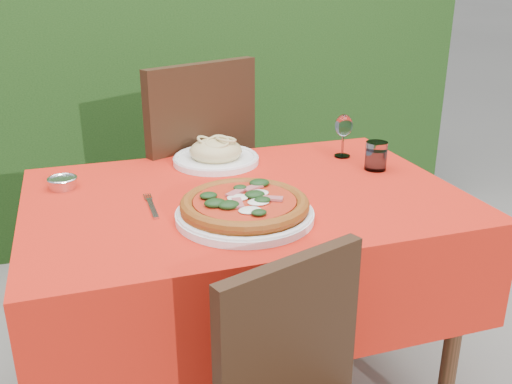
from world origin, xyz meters
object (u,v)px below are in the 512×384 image
object	(u,v)px
pizza_plate	(245,208)
water_glass	(376,157)
pasta_plate	(216,155)
fork	(152,208)
wine_glass	(344,127)
chair_far	(187,174)
steel_ramekin	(63,183)

from	to	relation	value
pizza_plate	water_glass	xyz separation A→B (m)	(0.53, 0.25, 0.01)
pasta_plate	fork	bearing A→B (deg)	-128.21
wine_glass	water_glass	bearing A→B (deg)	-75.31
water_glass	chair_far	bearing A→B (deg)	134.17
pasta_plate	water_glass	distance (m)	0.54
wine_glass	fork	bearing A→B (deg)	-159.16
chair_far	water_glass	bearing A→B (deg)	109.95
chair_far	pasta_plate	size ratio (longest dim) A/B	3.61
chair_far	pasta_plate	world-z (taller)	chair_far
pasta_plate	chair_far	bearing A→B (deg)	97.93
water_glass	fork	xyz separation A→B (m)	(-0.75, -0.11, -0.04)
pizza_plate	pasta_plate	bearing A→B (deg)	84.70
chair_far	pizza_plate	bearing A→B (deg)	65.68
chair_far	pizza_plate	xyz separation A→B (m)	(-0.00, -0.80, 0.17)
chair_far	wine_glass	distance (m)	0.67
pasta_plate	fork	xyz separation A→B (m)	(-0.27, -0.34, -0.03)
chair_far	pizza_plate	size ratio (longest dim) A/B	2.64
wine_glass	fork	xyz separation A→B (m)	(-0.71, -0.27, -0.10)
pizza_plate	fork	bearing A→B (deg)	147.56
pizza_plate	wine_glass	xyz separation A→B (m)	(0.49, 0.41, 0.07)
pizza_plate	fork	size ratio (longest dim) A/B	2.03
pasta_plate	fork	world-z (taller)	pasta_plate
water_glass	fork	size ratio (longest dim) A/B	0.48
wine_glass	steel_ramekin	world-z (taller)	wine_glass
pasta_plate	water_glass	world-z (taller)	water_glass
pizza_plate	water_glass	size ratio (longest dim) A/B	4.25
pizza_plate	chair_far	bearing A→B (deg)	89.90
chair_far	pasta_plate	bearing A→B (deg)	73.70
chair_far	fork	world-z (taller)	chair_far
chair_far	steel_ramekin	world-z (taller)	chair_far
fork	pasta_plate	bearing A→B (deg)	51.87
chair_far	pasta_plate	xyz separation A→B (m)	(0.04, -0.31, 0.17)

